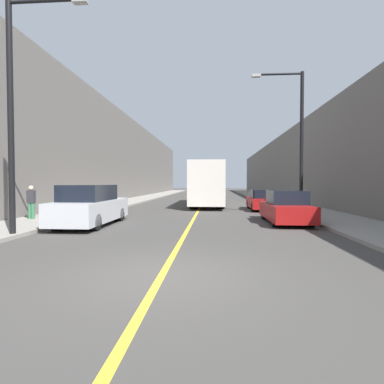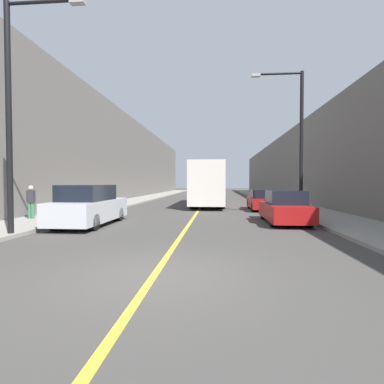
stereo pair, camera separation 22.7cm
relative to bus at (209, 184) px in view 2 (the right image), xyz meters
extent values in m
plane|color=#3F3D3A|center=(-0.55, -19.20, -1.85)|extent=(200.00, 200.00, 0.00)
cube|color=gray|center=(-7.81, 10.80, -1.78)|extent=(3.19, 72.00, 0.14)
cube|color=gray|center=(6.70, 10.80, -1.78)|extent=(3.19, 72.00, 0.14)
cube|color=#66605B|center=(-11.40, 10.80, 2.99)|extent=(4.00, 72.00, 9.69)
cube|color=#66605B|center=(10.30, 10.80, 1.90)|extent=(4.00, 72.00, 7.50)
cube|color=gold|center=(-0.55, 10.80, -1.85)|extent=(0.16, 72.00, 0.01)
cube|color=silver|center=(0.00, 0.01, 0.04)|extent=(2.57, 10.72, 3.16)
cube|color=black|center=(0.00, -5.32, 0.59)|extent=(2.18, 0.04, 1.42)
cylinder|color=black|center=(-1.00, -3.31, -1.34)|extent=(0.57, 1.03, 1.03)
cylinder|color=black|center=(1.00, -3.31, -1.34)|extent=(0.57, 1.03, 1.03)
cylinder|color=black|center=(-1.00, 3.33, -1.34)|extent=(0.57, 1.03, 1.03)
cylinder|color=black|center=(1.00, 3.33, -1.34)|extent=(0.57, 1.03, 1.03)
cube|color=silver|center=(-5.01, -12.18, -1.19)|extent=(1.91, 4.99, 0.92)
cube|color=black|center=(-5.01, -12.43, -0.38)|extent=(1.68, 2.74, 0.69)
cube|color=black|center=(-5.01, -14.64, -1.03)|extent=(1.62, 0.04, 0.42)
cylinder|color=black|center=(-5.75, -13.73, -1.51)|extent=(0.42, 0.68, 0.68)
cylinder|color=black|center=(-4.26, -13.73, -1.51)|extent=(0.42, 0.68, 0.68)
cylinder|color=black|center=(-5.75, -10.63, -1.51)|extent=(0.42, 0.68, 0.68)
cylinder|color=black|center=(-4.26, -10.63, -1.51)|extent=(0.42, 0.68, 0.68)
cube|color=maroon|center=(3.93, -10.72, -1.30)|extent=(1.79, 4.40, 0.74)
cube|color=black|center=(3.93, -10.94, -0.62)|extent=(1.58, 1.98, 0.63)
cube|color=black|center=(3.93, -12.89, -1.17)|extent=(1.52, 0.04, 0.33)
cylinder|color=black|center=(3.23, -12.09, -1.54)|extent=(0.39, 0.62, 0.62)
cylinder|color=black|center=(4.63, -12.09, -1.54)|extent=(0.39, 0.62, 0.62)
cylinder|color=black|center=(3.23, -9.36, -1.54)|extent=(0.39, 0.62, 0.62)
cylinder|color=black|center=(4.63, -9.36, -1.54)|extent=(0.39, 0.62, 0.62)
cube|color=maroon|center=(3.95, -3.90, -1.33)|extent=(1.87, 4.27, 0.68)
cube|color=black|center=(3.95, -4.12, -0.71)|extent=(1.65, 1.92, 0.57)
cube|color=black|center=(3.95, -6.01, -1.21)|extent=(1.59, 0.04, 0.30)
cylinder|color=black|center=(3.22, -5.23, -1.54)|extent=(0.41, 0.62, 0.62)
cylinder|color=black|center=(4.68, -5.23, -1.54)|extent=(0.41, 0.62, 0.62)
cylinder|color=black|center=(3.22, -2.58, -1.54)|extent=(0.41, 0.62, 0.62)
cylinder|color=black|center=(4.68, -2.58, -1.54)|extent=(0.41, 0.62, 0.62)
cylinder|color=black|center=(-6.52, -15.33, 2.31)|extent=(0.20, 0.20, 8.05)
cylinder|color=black|center=(-5.25, -15.33, 6.24)|extent=(2.54, 0.12, 0.12)
cube|color=#999993|center=(-3.98, -15.33, 6.19)|extent=(0.50, 0.24, 0.16)
cylinder|color=black|center=(5.41, -8.04, 2.27)|extent=(0.20, 0.20, 7.96)
cylinder|color=black|center=(4.14, -8.04, 6.15)|extent=(2.54, 0.12, 0.12)
cube|color=#999993|center=(2.88, -8.04, 6.10)|extent=(0.50, 0.24, 0.16)
cylinder|color=#336B47|center=(-8.55, -11.18, -1.32)|extent=(0.16, 0.16, 0.79)
cylinder|color=#336B47|center=(-8.39, -11.18, -1.32)|extent=(0.16, 0.16, 0.79)
cube|color=#2D2D33|center=(-8.47, -11.18, -0.62)|extent=(0.36, 0.20, 0.62)
sphere|color=beige|center=(-8.47, -11.18, -0.19)|extent=(0.23, 0.23, 0.23)
camera|label=1|loc=(0.52, -25.28, 0.06)|focal=28.00mm
camera|label=2|loc=(0.75, -25.26, 0.06)|focal=28.00mm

